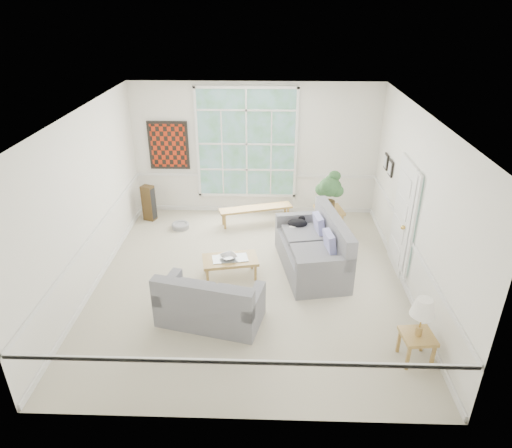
{
  "coord_description": "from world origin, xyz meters",
  "views": [
    {
      "loc": [
        0.33,
        -6.88,
        4.62
      ],
      "look_at": [
        0.1,
        0.2,
        1.05
      ],
      "focal_mm": 32.0,
      "sensor_mm": 36.0,
      "label": 1
    }
  ],
  "objects_px": {
    "loveseat_right": "(312,244)",
    "loveseat_front": "(210,297)",
    "end_table": "(328,221)",
    "coffee_table": "(230,267)",
    "side_table": "(416,347)"
  },
  "relations": [
    {
      "from": "loveseat_front",
      "to": "side_table",
      "type": "height_order",
      "value": "loveseat_front"
    },
    {
      "from": "coffee_table",
      "to": "loveseat_front",
      "type": "bearing_deg",
      "value": -110.44
    },
    {
      "from": "loveseat_right",
      "to": "end_table",
      "type": "xyz_separation_m",
      "value": [
        0.48,
        1.48,
        -0.25
      ]
    },
    {
      "from": "loveseat_right",
      "to": "coffee_table",
      "type": "xyz_separation_m",
      "value": [
        -1.48,
        -0.31,
        -0.34
      ]
    },
    {
      "from": "coffee_table",
      "to": "end_table",
      "type": "distance_m",
      "value": 2.66
    },
    {
      "from": "loveseat_front",
      "to": "loveseat_right",
      "type": "bearing_deg",
      "value": 56.35
    },
    {
      "from": "end_table",
      "to": "loveseat_right",
      "type": "bearing_deg",
      "value": -108.1
    },
    {
      "from": "loveseat_right",
      "to": "loveseat_front",
      "type": "distance_m",
      "value": 2.31
    },
    {
      "from": "loveseat_right",
      "to": "end_table",
      "type": "relative_size",
      "value": 3.5
    },
    {
      "from": "coffee_table",
      "to": "side_table",
      "type": "height_order",
      "value": "side_table"
    },
    {
      "from": "loveseat_right",
      "to": "side_table",
      "type": "distance_m",
      "value": 2.71
    },
    {
      "from": "loveseat_front",
      "to": "coffee_table",
      "type": "relative_size",
      "value": 1.6
    },
    {
      "from": "loveseat_right",
      "to": "loveseat_front",
      "type": "xyz_separation_m",
      "value": [
        -1.69,
        -1.57,
        -0.1
      ]
    },
    {
      "from": "side_table",
      "to": "loveseat_right",
      "type": "bearing_deg",
      "value": 118.41
    },
    {
      "from": "loveseat_right",
      "to": "loveseat_front",
      "type": "height_order",
      "value": "loveseat_right"
    }
  ]
}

